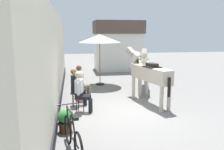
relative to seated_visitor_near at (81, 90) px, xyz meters
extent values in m
plane|color=slate|center=(1.64, 2.86, -0.78)|extent=(40.00, 40.00, 0.00)
cube|color=beige|center=(-0.91, 1.36, 0.92)|extent=(0.30, 14.00, 3.40)
cube|color=black|center=(-0.89, 1.36, -0.60)|extent=(0.34, 14.00, 0.36)
cube|color=silver|center=(3.04, 9.07, 0.52)|extent=(3.20, 2.40, 2.60)
cube|color=brown|center=(3.04, 9.07, 2.27)|extent=(3.40, 2.60, 0.90)
cylinder|color=red|center=(-0.06, 0.02, -0.31)|extent=(0.34, 0.34, 0.03)
cylinder|color=black|center=(0.07, -0.02, -0.55)|extent=(0.02, 0.02, 0.45)
cylinder|color=black|center=(-0.10, 0.15, -0.55)|extent=(0.02, 0.02, 0.45)
cylinder|color=black|center=(-0.16, -0.08, -0.55)|extent=(0.02, 0.02, 0.45)
cube|color=black|center=(-0.06, 0.02, -0.20)|extent=(0.32, 0.37, 0.20)
cube|color=silver|center=(-0.06, 0.02, 0.12)|extent=(0.31, 0.39, 0.44)
sphere|color=tan|center=(-0.06, 0.02, 0.47)|extent=(0.20, 0.20, 0.20)
sphere|color=#B2A38E|center=(-0.08, 0.02, 0.50)|extent=(0.22, 0.22, 0.22)
cylinder|color=black|center=(0.14, 0.04, -0.25)|extent=(0.40, 0.23, 0.13)
cylinder|color=black|center=(0.33, -0.01, -0.55)|extent=(0.11, 0.11, 0.46)
cylinder|color=black|center=(0.10, -0.11, -0.25)|extent=(0.40, 0.23, 0.13)
cylinder|color=black|center=(0.28, -0.16, -0.55)|extent=(0.11, 0.11, 0.46)
cylinder|color=silver|center=(0.01, 0.20, 0.07)|extent=(0.09, 0.09, 0.42)
cylinder|color=silver|center=(-0.10, -0.18, 0.07)|extent=(0.09, 0.09, 0.42)
cylinder|color=#194C99|center=(-0.20, 0.76, -0.31)|extent=(0.34, 0.34, 0.03)
cylinder|color=black|center=(-0.07, 0.78, -0.55)|extent=(0.02, 0.02, 0.45)
cylinder|color=black|center=(-0.29, 0.87, -0.55)|extent=(0.02, 0.02, 0.45)
cylinder|color=black|center=(-0.26, 0.63, -0.55)|extent=(0.02, 0.02, 0.45)
cube|color=black|center=(-0.20, 0.76, -0.20)|extent=(0.28, 0.35, 0.20)
cube|color=black|center=(-0.20, 0.76, 0.12)|extent=(0.26, 0.37, 0.44)
sphere|color=tan|center=(-0.20, 0.76, 0.47)|extent=(0.20, 0.20, 0.20)
sphere|color=olive|center=(-0.22, 0.76, 0.50)|extent=(0.22, 0.22, 0.22)
cylinder|color=black|center=(-0.03, 0.87, -0.25)|extent=(0.39, 0.18, 0.13)
cylinder|color=black|center=(0.16, 0.89, -0.55)|extent=(0.11, 0.11, 0.46)
cylinder|color=black|center=(-0.01, 0.71, -0.25)|extent=(0.39, 0.18, 0.13)
cylinder|color=black|center=(0.18, 0.73, -0.55)|extent=(0.11, 0.11, 0.46)
cylinder|color=black|center=(-0.21, 0.96, 0.07)|extent=(0.09, 0.09, 0.42)
cylinder|color=black|center=(-0.16, 0.57, 0.07)|extent=(0.09, 0.09, 0.42)
cylinder|color=gold|center=(0.01, 1.56, -0.31)|extent=(0.34, 0.34, 0.03)
cylinder|color=black|center=(0.15, 1.60, -0.55)|extent=(0.02, 0.02, 0.45)
cylinder|color=black|center=(-0.09, 1.65, -0.55)|extent=(0.02, 0.02, 0.45)
cylinder|color=black|center=(-0.02, 1.42, -0.55)|extent=(0.02, 0.02, 0.45)
cube|color=brown|center=(0.01, 1.56, -0.20)|extent=(0.33, 0.38, 0.20)
cube|color=silver|center=(0.01, 1.56, 0.12)|extent=(0.31, 0.39, 0.44)
sphere|color=tan|center=(0.01, 1.56, 0.47)|extent=(0.20, 0.20, 0.20)
sphere|color=#593319|center=(-0.01, 1.55, 0.50)|extent=(0.22, 0.22, 0.22)
cylinder|color=brown|center=(0.17, 1.69, -0.25)|extent=(0.40, 0.24, 0.13)
cylinder|color=brown|center=(0.35, 1.75, -0.55)|extent=(0.11, 0.11, 0.46)
cylinder|color=brown|center=(0.22, 1.54, -0.25)|extent=(0.40, 0.24, 0.13)
cylinder|color=brown|center=(0.40, 1.60, -0.55)|extent=(0.11, 0.11, 0.46)
cylinder|color=silver|center=(-0.03, 1.76, 0.07)|extent=(0.09, 0.09, 0.42)
cylinder|color=silver|center=(0.09, 1.37, 0.07)|extent=(0.09, 0.09, 0.42)
cube|color=#B2A899|center=(2.59, 0.49, 0.38)|extent=(0.96, 2.24, 0.52)
cylinder|color=#B2A899|center=(2.20, 1.40, -0.33)|extent=(0.13, 0.13, 0.90)
cylinder|color=#B2A899|center=(2.50, 1.48, -0.33)|extent=(0.13, 0.13, 0.90)
cylinder|color=#B2A899|center=(2.67, -0.48, -0.33)|extent=(0.13, 0.13, 0.90)
cylinder|color=#B2A899|center=(2.97, -0.41, -0.33)|extent=(0.13, 0.13, 0.90)
cylinder|color=#B2A899|center=(2.30, 1.65, 0.77)|extent=(0.42, 0.68, 0.73)
cube|color=#B2A899|center=(2.21, 1.98, 1.08)|extent=(0.30, 0.56, 0.40)
cube|color=black|center=(2.30, 1.63, 0.91)|extent=(0.19, 0.62, 0.48)
cylinder|color=black|center=(2.86, -0.62, 0.11)|extent=(0.12, 0.12, 0.65)
cube|color=black|center=(2.61, 0.39, 0.66)|extent=(0.63, 0.70, 0.03)
cube|color=black|center=(2.61, 0.39, 0.73)|extent=(0.38, 0.49, 0.12)
cube|color=#B2A899|center=(3.03, 2.80, 0.38)|extent=(1.04, 2.23, 0.52)
cylinder|color=#B2A899|center=(2.90, 1.82, -0.33)|extent=(0.13, 0.13, 0.90)
cylinder|color=#B2A899|center=(2.61, 1.90, -0.33)|extent=(0.13, 0.13, 0.90)
cylinder|color=#B2A899|center=(3.45, 3.68, -0.33)|extent=(0.13, 0.13, 0.90)
cylinder|color=#B2A899|center=(3.15, 3.76, -0.33)|extent=(0.13, 0.13, 0.90)
cylinder|color=#B2A899|center=(2.69, 1.65, 0.77)|extent=(0.45, 0.68, 0.73)
cube|color=#B2A899|center=(2.60, 1.32, 1.08)|extent=(0.32, 0.56, 0.40)
cube|color=black|center=(2.70, 1.67, 0.91)|extent=(0.22, 0.62, 0.48)
cylinder|color=black|center=(3.35, 3.89, 0.11)|extent=(0.12, 0.12, 0.65)
cube|color=#197238|center=(3.06, 2.89, 0.66)|extent=(0.65, 0.72, 0.03)
cube|color=black|center=(3.06, 2.89, 0.73)|extent=(0.39, 0.50, 0.12)
cylinder|color=brown|center=(-0.50, -1.59, -0.64)|extent=(0.34, 0.34, 0.28)
cylinder|color=brown|center=(-0.50, -1.59, -0.52)|extent=(0.43, 0.43, 0.04)
sphere|color=#2D7A38|center=(-0.50, -1.59, -0.34)|extent=(0.40, 0.40, 0.40)
torus|color=black|center=(-0.42, -2.28, -0.42)|extent=(0.20, 0.70, 0.71)
torus|color=black|center=(-0.20, -3.30, -0.42)|extent=(0.20, 0.70, 0.71)
cylinder|color=black|center=(-0.36, -2.56, -0.11)|extent=(0.14, 0.50, 0.60)
cylinder|color=black|center=(-0.27, -2.95, -0.14)|extent=(0.11, 0.36, 0.55)
cylinder|color=black|center=(-0.32, -2.72, 0.15)|extent=(0.21, 0.79, 0.09)
cylinder|color=black|center=(-0.25, -3.05, -0.41)|extent=(0.15, 0.52, 0.06)
cylinder|color=black|center=(-0.41, -2.30, -0.12)|extent=(0.05, 0.09, 0.60)
cylinder|color=black|center=(-0.41, -2.33, 0.23)|extent=(0.49, 0.13, 0.03)
cube|color=black|center=(-0.24, -3.11, 0.17)|extent=(0.14, 0.22, 0.06)
cylinder|color=black|center=(1.14, 4.14, -0.75)|extent=(0.44, 0.44, 0.06)
cylinder|color=olive|center=(1.14, 4.14, 0.32)|extent=(0.04, 0.04, 2.20)
cone|color=beige|center=(1.14, 4.14, 1.60)|extent=(2.10, 2.10, 0.40)
cube|color=black|center=(0.11, 2.53, -0.68)|extent=(0.30, 0.20, 0.20)
camera|label=1|loc=(-0.28, -7.73, 1.87)|focal=37.65mm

